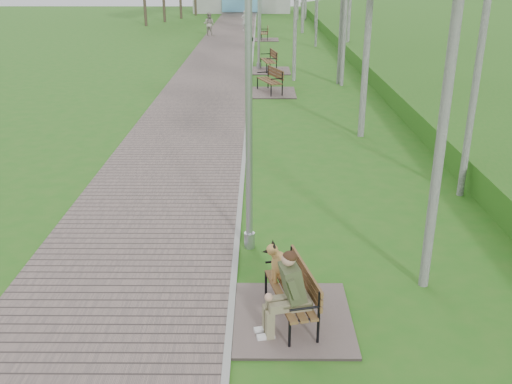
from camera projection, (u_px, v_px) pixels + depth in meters
ground at (242, 178)px, 13.51m from camera, size 120.00×120.00×0.00m
walkway at (223, 50)px, 33.48m from camera, size 3.50×67.00×0.04m
kerb at (253, 50)px, 33.47m from camera, size 0.10×67.00×0.05m
embankment at (466, 55)px, 32.01m from camera, size 14.00×70.00×1.60m
bench_main at (287, 296)px, 7.93m from camera, size 1.67×1.85×1.45m
bench_second at (270, 87)px, 22.33m from camera, size 1.95×2.17×1.20m
bench_third at (268, 66)px, 26.95m from camera, size 1.97×2.19×1.21m
bench_far at (265, 37)px, 38.17m from camera, size 1.80×2.00×1.11m
lamp_post_near at (249, 121)px, 9.32m from camera, size 0.19×0.19×4.96m
lamp_post_second at (259, 16)px, 26.66m from camera, size 0.20×0.20×5.30m
lamp_post_third at (260, 2)px, 37.34m from camera, size 0.20×0.20×5.15m
pedestrian_near at (245, 21)px, 42.80m from camera, size 0.63×0.49×1.54m
pedestrian_far at (209, 24)px, 40.14m from camera, size 0.91×0.79×1.60m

